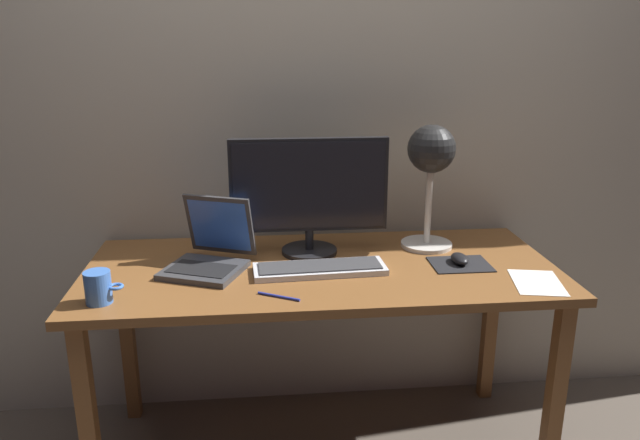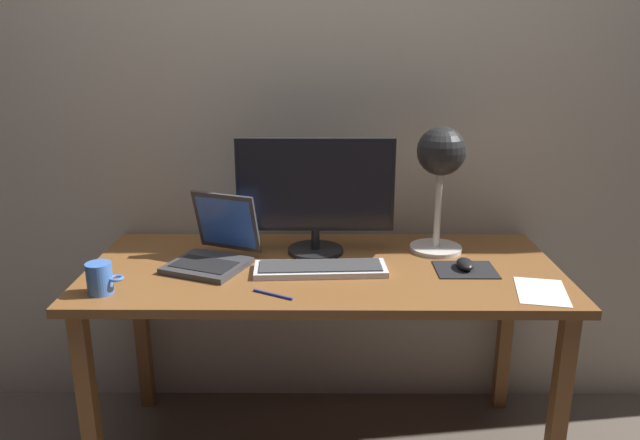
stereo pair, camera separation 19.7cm
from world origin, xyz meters
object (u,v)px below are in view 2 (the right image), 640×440
Objects in this scene: monitor at (315,191)px; desk_lamp at (440,162)px; keyboard_main at (320,269)px; pen at (272,294)px; mouse at (464,264)px; laptop at (215,245)px; coffee_mug at (99,278)px.

monitor is 0.45m from desk_lamp.
keyboard_main is 0.24m from pen.
desk_lamp reaches higher than mouse.
pen is at bearing -52.44° from laptop.
keyboard_main is 0.69m from coffee_mug.
keyboard_main is at bearing -177.09° from mouse.
coffee_mug is 0.53m from pen.
laptop reaches higher than mouse.
laptop is 3.09× the size of coffee_mug.
mouse is at bearing 2.91° from keyboard_main.
coffee_mug is (-0.65, -0.37, -0.18)m from monitor.
desk_lamp is 3.25× the size of pen.
coffee_mug is at bearing 178.18° from pen.
pen is at bearing -160.86° from mouse.
desk_lamp is at bearing 3.63° from monitor.
desk_lamp reaches higher than laptop.
desk_lamp is at bearing 27.23° from keyboard_main.
laptop is (-0.34, -0.10, -0.16)m from monitor.
laptop is 0.77× the size of desk_lamp.
desk_lamp reaches higher than coffee_mug.
mouse is at bearing 19.14° from pen.
desk_lamp is at bearing 108.53° from mouse.
laptop is at bearing -170.65° from desk_lamp.
desk_lamp is 0.77m from pen.
keyboard_main is at bearing -152.77° from desk_lamp.
monitor is 0.46m from pen.
monitor is 3.98× the size of pen.
laptop is 0.84m from desk_lamp.
coffee_mug is (-0.31, -0.27, -0.02)m from laptop.
mouse is (0.49, 0.02, 0.01)m from keyboard_main.
monitor is 1.60× the size of laptop.
monitor is at bearing 95.80° from keyboard_main.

